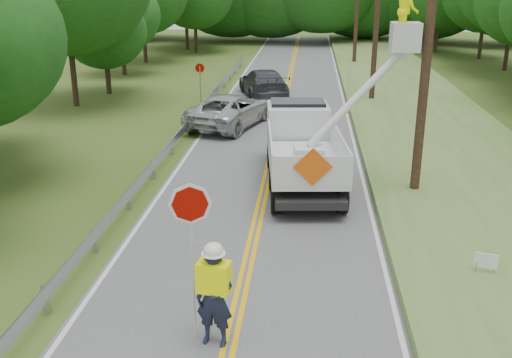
{
  "coord_description": "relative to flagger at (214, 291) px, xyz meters",
  "views": [
    {
      "loc": [
        1.43,
        -9.57,
        6.98
      ],
      "look_at": [
        0.0,
        6.0,
        1.5
      ],
      "focal_mm": 41.0,
      "sensor_mm": 36.0,
      "label": 1
    }
  ],
  "objects": [
    {
      "name": "suv_darkgrey",
      "position": [
        -1.03,
        25.06,
        -0.36
      ],
      "size": [
        3.74,
        6.05,
        1.63
      ],
      "primitive_type": "imported",
      "rotation": [
        0.0,
        0.0,
        3.42
      ],
      "color": "#3E4147",
      "rests_on": "road"
    },
    {
      "name": "bucket_truck",
      "position": [
        1.71,
        10.4,
        0.35
      ],
      "size": [
        4.94,
        7.15,
        6.8
      ],
      "color": "black",
      "rests_on": "road"
    },
    {
      "name": "suv_silver",
      "position": [
        -2.06,
        17.64,
        -0.39
      ],
      "size": [
        4.14,
        6.21,
        1.58
      ],
      "primitive_type": "imported",
      "rotation": [
        0.0,
        0.0,
        2.85
      ],
      "color": "silver",
      "rests_on": "road"
    },
    {
      "name": "stop_sign_permanent",
      "position": [
        -4.25,
        21.72,
        0.41
      ],
      "size": [
        0.52,
        0.06,
        2.44
      ],
      "color": "#9A9EA2",
      "rests_on": "ground"
    },
    {
      "name": "flagger",
      "position": [
        0.0,
        0.0,
        0.0
      ],
      "size": [
        1.25,
        0.61,
        3.33
      ],
      "color": "#191E33",
      "rests_on": "road"
    },
    {
      "name": "utility_poles",
      "position": [
        5.29,
        16.76,
        4.07
      ],
      "size": [
        1.6,
        43.3,
        10.0
      ],
      "color": "black",
      "rests_on": "ground"
    },
    {
      "name": "guardrail",
      "position": [
        -3.72,
        14.65,
        -0.65
      ],
      "size": [
        0.18,
        48.0,
        0.77
      ],
      "color": "#9A9EA2",
      "rests_on": "ground"
    },
    {
      "name": "tall_grass_verge",
      "position": [
        7.39,
        13.74,
        -1.05
      ],
      "size": [
        7.0,
        96.0,
        0.3
      ],
      "primitive_type": "cube",
      "color": "#507430",
      "rests_on": "ground"
    },
    {
      "name": "ground",
      "position": [
        0.29,
        -0.26,
        -1.2
      ],
      "size": [
        140.0,
        140.0,
        0.0
      ],
      "primitive_type": "plane",
      "color": "#395017",
      "rests_on": "ground"
    },
    {
      "name": "yard_sign",
      "position": [
        6.02,
        3.0,
        -0.64
      ],
      "size": [
        0.52,
        0.17,
        0.77
      ],
      "color": "white",
      "rests_on": "ground"
    },
    {
      "name": "road",
      "position": [
        0.29,
        13.74,
        -1.19
      ],
      "size": [
        7.2,
        96.0,
        0.03
      ],
      "color": "#555558",
      "rests_on": "ground"
    }
  ]
}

